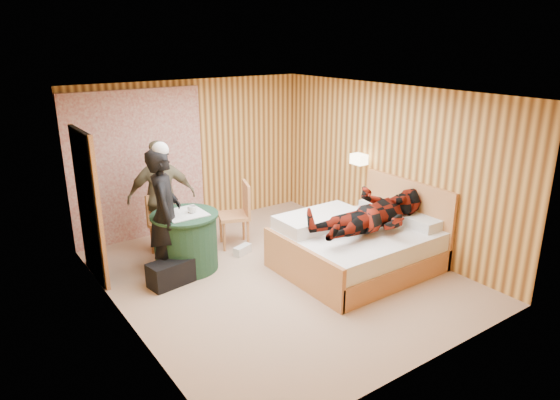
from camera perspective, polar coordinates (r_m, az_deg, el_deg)
floor at (r=7.04m, az=-0.43°, el=-8.52°), size 4.20×5.00×0.01m
ceiling at (r=6.32m, az=-0.49°, el=12.17°), size 4.20×5.00×0.01m
wall_back at (r=8.68m, az=-9.92°, el=5.19°), size 4.20×0.02×2.50m
wall_left at (r=5.71m, az=-18.09°, el=-2.33°), size 0.02×5.00×2.50m
wall_right at (r=7.91m, az=12.19°, el=3.79°), size 0.02×5.00×2.50m
curtain at (r=8.26m, az=-15.95°, el=3.75°), size 2.20×0.08×2.40m
doorway at (r=7.08m, az=-21.06°, el=-0.65°), size 0.06×0.90×2.05m
wall_lamp at (r=8.08m, az=9.03°, el=4.64°), size 0.26×0.24×0.16m
bed at (r=7.23m, az=9.00°, el=-5.10°), size 2.12×1.67×1.15m
nightstand at (r=8.13m, az=10.05°, el=-2.83°), size 0.42×0.57×0.55m
round_table at (r=7.18m, az=-10.71°, el=-4.60°), size 0.94×0.94×0.84m
chair_far at (r=7.76m, az=-13.21°, el=-2.06°), size 0.53×0.53×0.93m
chair_near at (r=7.81m, az=-4.68°, el=-1.10°), size 0.59×0.59×1.02m
duffel_bag at (r=6.87m, az=-12.36°, el=-8.13°), size 0.63×0.40×0.33m
sneaker_left at (r=7.35m, az=-8.08°, el=-7.01°), size 0.25×0.11×0.11m
sneaker_right at (r=7.66m, az=-4.31°, el=-5.71°), size 0.33×0.22×0.13m
woman_standing at (r=6.87m, az=-13.00°, el=-1.53°), size 0.67×0.78×1.80m
man_at_table at (r=7.72m, az=-13.37°, el=0.34°), size 1.09×0.67×1.72m
man_on_bed at (r=6.86m, az=10.78°, el=-0.49°), size 0.86×0.67×1.77m
book_lower at (r=8.00m, az=10.41°, el=-1.07°), size 0.20×0.25×0.02m
book_upper at (r=7.99m, az=10.42°, el=-0.94°), size 0.16×0.22×0.02m
cup_nightstand at (r=8.11m, az=9.53°, el=-0.49°), size 0.13×0.13×0.09m
cup_table at (r=7.01m, az=-10.02°, el=-1.05°), size 0.13×0.13×0.10m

